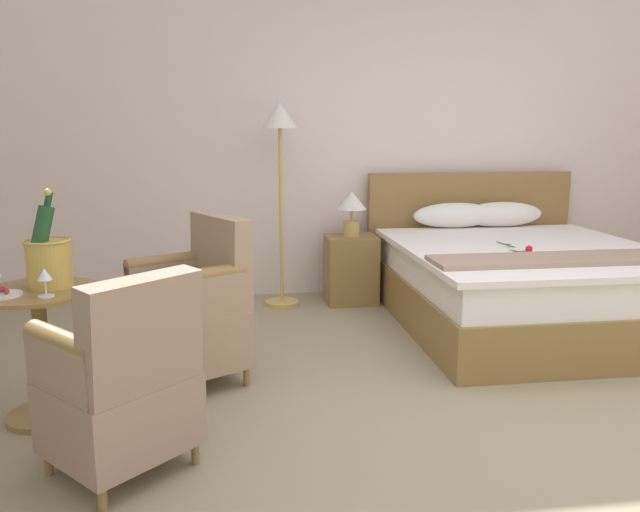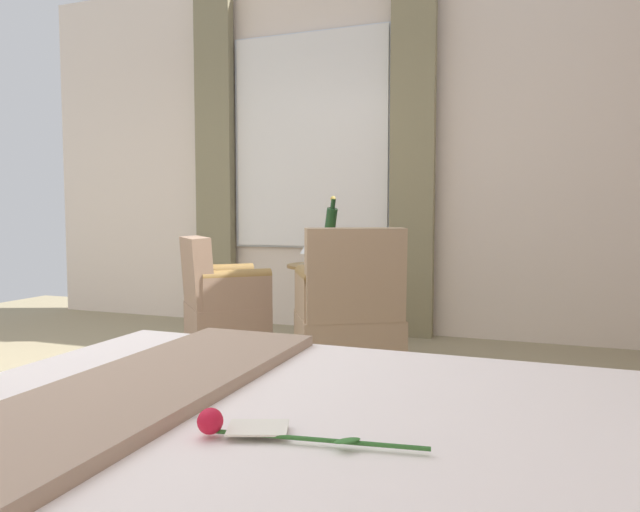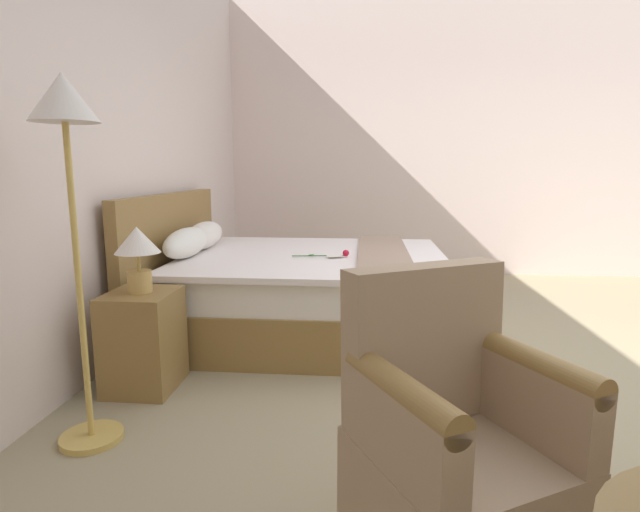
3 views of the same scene
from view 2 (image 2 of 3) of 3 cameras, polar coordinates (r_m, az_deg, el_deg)
ground_plane at (r=2.65m, az=-27.57°, el=-18.80°), size 7.81×7.81×0.00m
wall_window_side at (r=5.19m, az=-0.68°, el=10.53°), size 0.27×5.64×3.19m
side_table_round at (r=4.08m, az=0.74°, el=-4.83°), size 0.58×0.58×0.66m
champagne_bucket at (r=3.98m, az=1.14°, el=1.20°), size 0.22×0.22×0.48m
wine_glass_near_bucket at (r=4.22m, az=1.68°, el=0.66°), size 0.07×0.07×0.14m
wine_glass_near_edge at (r=4.02m, az=-1.55°, el=0.46°), size 0.07×0.07×0.14m
snack_plate at (r=4.20m, az=0.02°, el=-0.57°), size 0.17×0.17×0.04m
armchair_by_window at (r=3.28m, az=2.90°, el=-6.39°), size 0.74×0.75×0.94m
armchair_facing_bed at (r=3.89m, az=-9.88°, el=-5.15°), size 0.72×0.72×0.87m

